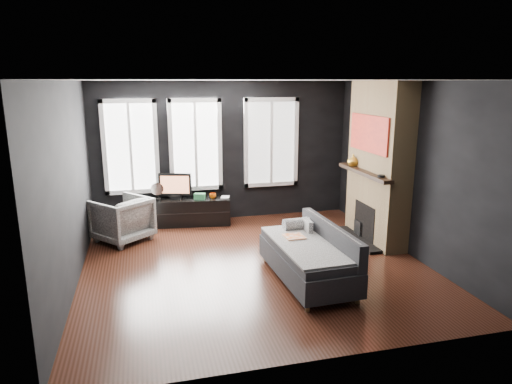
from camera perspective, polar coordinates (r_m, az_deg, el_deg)
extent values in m
plane|color=black|center=(6.95, -0.20, -9.07)|extent=(5.00, 5.00, 0.00)
plane|color=white|center=(6.41, -0.22, 13.80)|extent=(5.00, 5.00, 0.00)
cube|color=black|center=(8.96, -4.06, 5.07)|extent=(5.00, 0.02, 2.70)
cube|color=black|center=(6.44, -22.37, 0.65)|extent=(0.02, 5.00, 2.70)
cube|color=black|center=(7.53, 18.61, 2.74)|extent=(0.02, 5.00, 2.70)
cube|color=gray|center=(6.77, 6.46, -4.67)|extent=(0.08, 0.30, 0.30)
imported|color=silver|center=(8.15, -16.44, -3.03)|extent=(1.12, 1.12, 0.84)
imported|color=#CC4F06|center=(8.72, -5.43, -0.39)|extent=(0.15, 0.13, 0.13)
imported|color=#BDA991|center=(8.77, -4.40, 0.00)|extent=(0.16, 0.06, 0.22)
cube|color=#2F7D47|center=(8.70, -7.05, -0.53)|extent=(0.23, 0.19, 0.11)
imported|color=gold|center=(8.22, 12.03, 3.88)|extent=(0.27, 0.27, 0.20)
cylinder|color=black|center=(7.36, 15.38, 1.93)|extent=(0.14, 0.14, 0.04)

